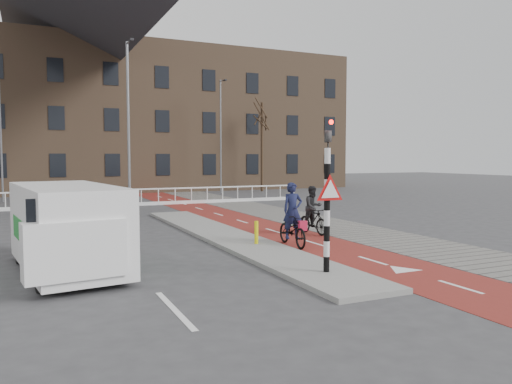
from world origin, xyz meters
name	(u,v)px	position (x,y,z in m)	size (l,w,h in m)	color
ground	(305,259)	(0.00, 0.00, 0.00)	(120.00, 120.00, 0.00)	#38383A
bike_lane	(226,217)	(1.50, 10.00, 0.01)	(2.50, 60.00, 0.01)	maroon
sidewalk	(279,214)	(4.30, 10.00, 0.01)	(3.00, 60.00, 0.01)	slate
curb_island	(229,237)	(-0.70, 4.00, 0.06)	(1.80, 16.00, 0.12)	gray
traffic_signal	(328,192)	(-0.60, -2.02, 1.99)	(0.80, 0.80, 3.68)	black
bollard	(256,232)	(-0.51, 2.12, 0.47)	(0.12, 0.12, 0.70)	yellow
cyclist_near	(293,225)	(0.61, 1.84, 0.68)	(0.83, 1.97, 1.99)	black
cyclist_far	(313,214)	(2.45, 3.68, 0.73)	(0.79, 1.64, 1.74)	black
van	(67,226)	(-6.05, 1.06, 1.11)	(2.59, 5.12, 2.11)	white
railing	(67,203)	(-5.00, 17.00, 0.31)	(28.00, 0.10, 0.99)	silver
townhouse_row	(78,96)	(-3.00, 32.00, 7.81)	(46.00, 10.00, 15.90)	#7F6047
tree_right	(262,147)	(10.53, 25.15, 3.61)	(0.22, 0.22, 7.21)	black
streetlight_near	(129,131)	(-2.69, 11.28, 3.98)	(0.12, 0.12, 7.95)	slate
streetlight_left	(1,141)	(-8.37, 23.12, 3.80)	(0.12, 0.12, 7.60)	slate
streetlight_right	(221,137)	(6.72, 24.57, 4.35)	(0.12, 0.12, 8.69)	slate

